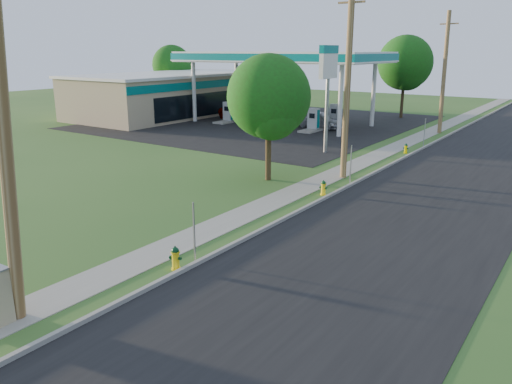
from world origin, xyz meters
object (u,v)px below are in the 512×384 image
fuel_pump_ne (313,122)px  price_pylon (328,68)px  fuel_pump_nw (228,115)px  car_silver (319,120)px  utility_pole_mid (348,83)px  tree_verge (269,100)px  car_red (243,112)px  hydrant_far (406,148)px  hydrant_mid (323,188)px  fuel_pump_sw (253,111)px  tree_back (172,66)px  fuel_pump_se (335,117)px  utility_pole_far (444,73)px  utility_pole_near (4,132)px  hydrant_near (175,258)px  tree_lot (406,65)px

fuel_pump_ne → price_pylon: size_ratio=0.47×
fuel_pump_nw → car_silver: fuel_pump_nw is taller
utility_pole_mid → tree_verge: utility_pole_mid is taller
fuel_pump_ne → car_red: fuel_pump_ne is taller
hydrant_far → fuel_pump_ne: bearing=153.4°
hydrant_mid → car_red: 26.57m
utility_pole_mid → price_pylon: (-3.90, 5.50, 0.48)m
utility_pole_mid → fuel_pump_nw: size_ratio=3.06×
fuel_pump_sw → car_red: 1.61m
fuel_pump_nw → tree_back: (-15.11, 8.42, 3.89)m
fuel_pump_se → tree_back: (-24.11, 4.42, 3.89)m
fuel_pump_ne → tree_back: (-24.11, 8.42, 3.89)m
hydrant_mid → car_silver: car_silver is taller
fuel_pump_sw → price_pylon: 18.72m
utility_pole_mid → car_red: utility_pole_mid is taller
fuel_pump_sw → tree_verge: 25.04m
hydrant_mid → hydrant_far: hydrant_mid is taller
tree_verge → hydrant_mid: bearing=-12.9°
price_pylon → car_silver: 11.65m
utility_pole_far → car_red: (-17.89, -2.61, -4.07)m
fuel_pump_ne → fuel_pump_nw: bearing=180.0°
tree_back → hydrant_mid: (33.69, -25.02, -4.26)m
tree_back → hydrant_far: 36.33m
tree_verge → fuel_pump_nw: bearing=133.5°
utility_pole_near → hydrant_near: utility_pole_near is taller
car_silver → utility_pole_near: bearing=-157.0°
tree_lot → tree_back: size_ratio=1.11×
hydrant_mid → car_silver: 20.85m
fuel_pump_nw → hydrant_mid: 24.92m
tree_verge → hydrant_far: 12.19m
utility_pole_far → fuel_pump_se: size_ratio=2.97×
fuel_pump_ne → car_silver: bearing=101.0°
utility_pole_near → utility_pole_far: size_ratio=1.00×
utility_pole_mid → hydrant_near: (0.78, -13.61, -4.57)m
utility_pole_near → hydrant_near: size_ratio=12.18×
fuel_pump_ne → fuel_pump_se: bearing=90.0°
utility_pole_near → utility_pole_far: utility_pole_far is taller
tree_back → hydrant_near: 48.85m
fuel_pump_sw → tree_back: bearing=163.7°
utility_pole_near → hydrant_mid: 15.09m
utility_pole_near → utility_pole_mid: size_ratio=0.97×
car_silver → utility_pole_far: bearing=-63.2°
fuel_pump_sw → hydrant_near: 35.86m
tree_verge → hydrant_near: tree_verge is taller
fuel_pump_sw → tree_back: tree_back is taller
fuel_pump_ne → car_red: bearing=165.1°
hydrant_far → utility_pole_near: bearing=-91.3°
car_red → fuel_pump_sw: bearing=10.1°
fuel_pump_ne → hydrant_far: size_ratio=4.82×
fuel_pump_se → tree_verge: tree_verge is taller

